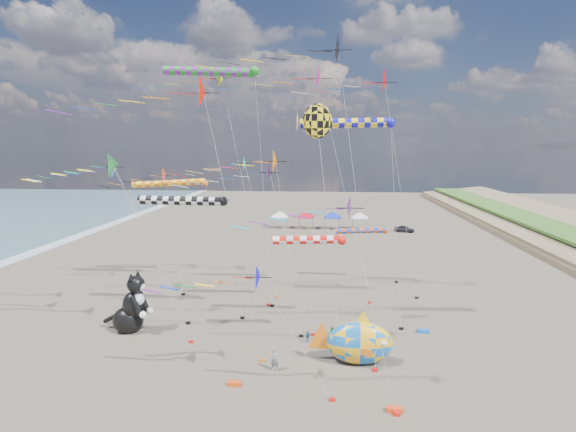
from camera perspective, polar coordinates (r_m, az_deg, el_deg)
The scene contains 31 objects.
ground at distance 28.27m, azimuth -1.32°, elevation -24.24°, with size 260.00×260.00×0.00m, color brown.
delta_kite_0 at distance 40.55m, azimuth -20.75°, elevation 5.48°, with size 12.10×2.12×14.83m.
delta_kite_1 at distance 45.68m, azimuth 11.48°, elevation 15.93°, with size 13.50×2.71×22.81m.
delta_kite_2 at distance 35.13m, azimuth -4.16°, elevation 6.41°, with size 10.58×2.06×15.33m.
delta_kite_3 at distance 27.28m, azimuth -5.84°, elevation -8.89°, with size 11.37×1.87×8.44m.
delta_kite_4 at distance 43.65m, azimuth -10.65°, elevation 16.61°, with size 14.30×2.28×22.92m.
delta_kite_5 at distance 47.69m, azimuth -17.23°, elevation 4.57°, with size 8.58×1.87×13.49m.
delta_kite_6 at distance 45.04m, azimuth -6.03°, elevation 6.15°, with size 8.46×1.70×14.60m.
delta_kite_7 at distance 35.77m, azimuth 5.91°, elevation 20.02°, with size 12.71×2.48×23.94m.
delta_kite_8 at distance 31.74m, azimuth -12.46°, elevation 14.41°, with size 13.73×2.38×20.13m.
delta_kite_9 at distance 43.71m, azimuth 3.41°, elevation 17.07°, with size 16.38×2.76×23.35m.
delta_kite_10 at distance 36.43m, azimuth -20.73°, elevation 5.59°, with size 11.27×2.06×15.08m.
delta_kite_11 at distance 24.61m, azimuth 5.30°, elevation 0.00°, with size 9.16×1.67×12.91m.
delta_kite_12 at distance 35.54m, azimuth -3.89°, elevation 4.87°, with size 10.65×1.83×14.29m.
windsock_0 at distance 34.13m, azimuth 2.96°, elevation -3.15°, with size 7.00×0.69×8.75m.
windsock_1 at distance 40.38m, azimuth -12.87°, elevation 1.83°, with size 9.30×0.82×11.11m.
windsock_2 at distance 51.66m, azimuth -14.50°, elevation 4.01°, with size 9.93×0.72×11.74m.
windsock_3 at distance 36.98m, azimuth 7.88°, elevation 11.50°, with size 8.91×0.82×17.68m.
windsock_4 at distance 43.23m, azimuth -9.39°, elevation 17.54°, with size 10.01×0.88×22.57m.
windsock_5 at distance 51.40m, azimuth 9.53°, elevation -1.90°, with size 7.20×0.67×6.34m.
angelfish_kite at distance 34.89m, azimuth 3.41°, elevation 11.71°, with size 3.74×3.02×18.65m.
cat_inflatable at distance 40.27m, azimuth -19.38°, elevation -10.20°, with size 3.90×1.95×5.26m, color black, non-canonical shape.
fish_inflatable at distance 33.55m, azimuth 8.97°, elevation -15.61°, with size 6.32×2.36×4.01m.
person_adult at distance 32.60m, azimuth -1.66°, elevation -17.74°, with size 0.61×0.40×1.68m, color slate.
child_green at distance 37.04m, azimuth 5.66°, elevation -14.75°, with size 0.61×0.48×1.26m, color #268A1C.
child_blue at distance 36.95m, azimuth 2.49°, elevation -15.04°, with size 0.55×0.23×0.95m, color #224BA3.
kite_bag_0 at distance 40.33m, azimuth 16.79°, elevation -13.81°, with size 0.90×0.44×0.30m, color blue.
kite_bag_1 at distance 29.34m, azimuth 13.37°, elevation -22.80°, with size 0.90×0.44×0.30m, color #ED3E14.
kite_bag_2 at distance 31.37m, azimuth -6.84°, elevation -20.37°, with size 0.90×0.44×0.30m, color #E1440F.
tent_row at distance 84.45m, azimuth 4.01°, elevation 0.47°, with size 19.20×4.20×3.80m.
parked_car at distance 84.12m, azimuth 14.55°, elevation -1.59°, with size 1.42×3.53×1.20m, color #26262D.
Camera 1 is at (2.57, -23.55, 15.43)m, focal length 28.00 mm.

